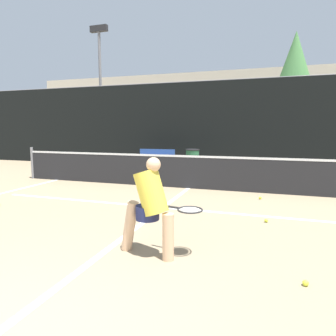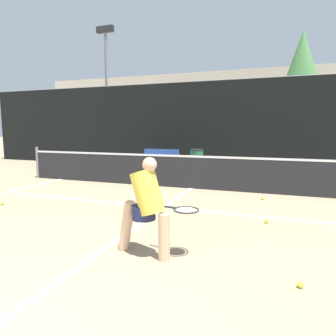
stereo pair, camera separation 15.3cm
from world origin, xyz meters
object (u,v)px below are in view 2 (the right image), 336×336
(trash_bin, at_px, (197,161))
(player_practicing, at_px, (147,204))
(courtside_bench, at_px, (161,159))
(parked_car, at_px, (241,151))

(trash_bin, bearing_deg, player_practicing, -80.50)
(courtside_bench, bearing_deg, trash_bin, -8.67)
(courtside_bench, relative_size, parked_car, 0.37)
(courtside_bench, bearing_deg, player_practicing, -72.91)
(parked_car, bearing_deg, courtside_bench, -130.30)
(trash_bin, bearing_deg, parked_car, 69.64)
(trash_bin, xyz_separation_m, parked_car, (1.31, 3.52, 0.17))
(parked_car, bearing_deg, player_practicing, -90.16)
(trash_bin, distance_m, parked_car, 3.76)
(player_practicing, bearing_deg, trash_bin, 111.44)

